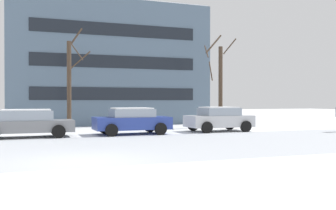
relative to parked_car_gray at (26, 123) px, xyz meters
name	(u,v)px	position (x,y,z in m)	size (l,w,h in m)	color
ground_plane	(82,162)	(1.60, -8.51, -0.71)	(120.00, 120.00, 0.00)	white
road_surface	(71,149)	(1.60, -5.19, -0.71)	(80.00, 8.65, 0.00)	#B7BCC4
parked_car_gray	(26,123)	(0.00, 0.00, 0.00)	(4.48, 2.01, 1.38)	slate
parked_car_blue	(132,121)	(5.29, 0.00, 0.02)	(4.00, 2.13, 1.42)	#283D93
parked_car_silver	(219,119)	(10.58, 0.16, 0.03)	(3.82, 2.11, 1.43)	silver
tree_far_left	(220,82)	(12.27, 3.27, 2.33)	(2.10, 1.93, 6.41)	#423326
tree_far_mid	(70,82)	(2.48, 4.18, 2.24)	(1.43, 2.17, 6.29)	#423326
building_far_left	(106,66)	(6.02, 11.08, 3.92)	(14.79, 8.13, 9.25)	slate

